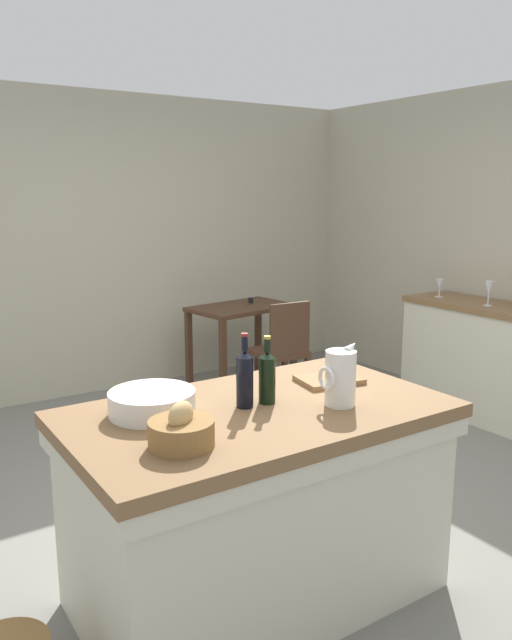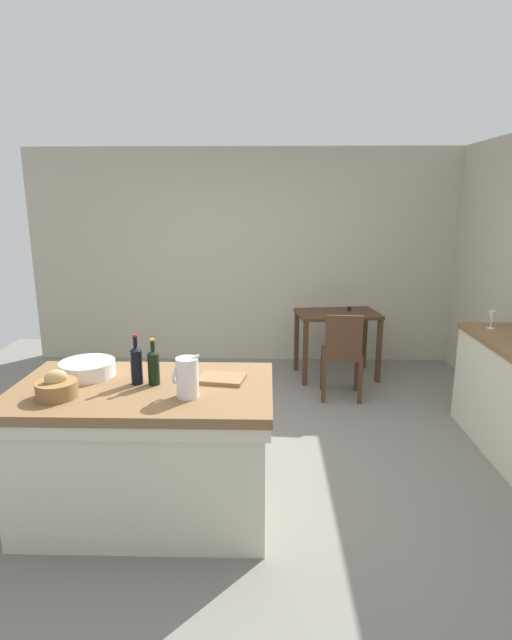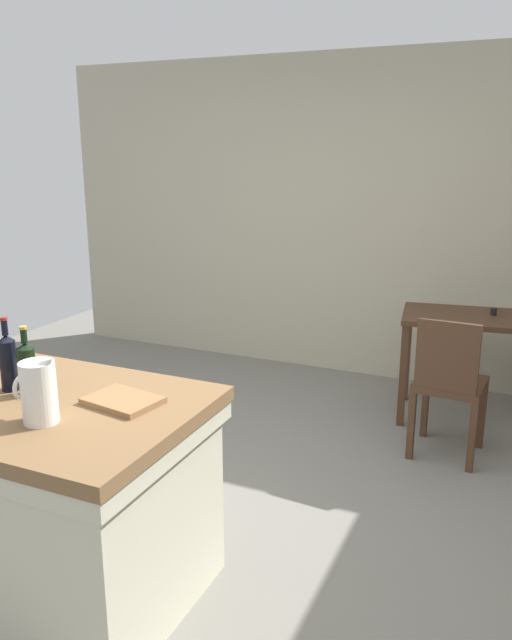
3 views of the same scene
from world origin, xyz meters
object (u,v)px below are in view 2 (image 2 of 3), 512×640
(wash_bowl, at_px, (88,369))
(cutting_board, at_px, (222,378))
(pitcher, at_px, (187,377))
(wine_bottle_amber, at_px, (136,364))
(writing_desk, at_px, (337,323))
(island_table, at_px, (146,446))
(wine_glass_middle, at_px, (492,317))
(wooden_chair, at_px, (342,352))
(bread_basket, at_px, (57,388))
(wine_bottle_dark, at_px, (154,366))

(wash_bowl, relative_size, cutting_board, 1.24)
(pitcher, distance_m, wine_bottle_amber, 0.40)
(writing_desk, height_order, wine_bottle_amber, wine_bottle_amber)
(island_table, xyz_separation_m, wine_glass_middle, (2.70, 1.36, 0.54))
(island_table, height_order, wooden_chair, wooden_chair)
(bread_basket, xyz_separation_m, wine_glass_middle, (3.15, 1.55, 0.07))
(island_table, height_order, wine_bottle_amber, wine_bottle_amber)
(writing_desk, relative_size, wash_bowl, 2.75)
(wooden_chair, height_order, wine_bottle_amber, wine_bottle_amber)
(pitcher, relative_size, wash_bowl, 0.79)
(wooden_chair, distance_m, bread_basket, 2.93)
(pitcher, bearing_deg, cutting_board, 57.76)
(bread_basket, bearing_deg, island_table, 22.65)
(wash_bowl, xyz_separation_m, cutting_board, (0.88, -0.06, -0.04))
(writing_desk, relative_size, wine_glass_middle, 6.34)
(wooden_chair, relative_size, wash_bowl, 2.57)
(wooden_chair, relative_size, bread_basket, 3.83)
(bread_basket, relative_size, wine_glass_middle, 1.54)
(pitcher, distance_m, bread_basket, 0.76)
(bread_basket, bearing_deg, pitcher, 1.87)
(wooden_chair, distance_m, wine_bottle_dark, 2.45)
(pitcher, distance_m, wine_glass_middle, 2.84)
(cutting_board, relative_size, wine_bottle_dark, 0.97)
(pitcher, bearing_deg, wine_bottle_amber, 149.95)
(bread_basket, bearing_deg, wine_bottle_dark, 22.89)
(island_table, height_order, wine_glass_middle, wine_glass_middle)
(pitcher, relative_size, bread_basket, 1.18)
(island_table, xyz_separation_m, wash_bowl, (-0.40, 0.17, 0.45))
(island_table, distance_m, pitcher, 0.63)
(wooden_chair, bearing_deg, wash_bowl, -137.34)
(wash_bowl, height_order, wine_glass_middle, wine_glass_middle)
(wash_bowl, bearing_deg, writing_desk, 51.21)
(writing_desk, distance_m, wine_glass_middle, 1.74)
(wine_bottle_dark, bearing_deg, wash_bowl, 163.07)
(cutting_board, bearing_deg, island_table, -167.16)
(island_table, relative_size, wash_bowl, 4.53)
(island_table, distance_m, writing_desk, 3.04)
(wine_glass_middle, bearing_deg, wine_bottle_dark, -153.26)
(bread_basket, height_order, wine_glass_middle, wine_glass_middle)
(wooden_chair, distance_m, wine_bottle_amber, 2.52)
(island_table, relative_size, pitcher, 5.74)
(pitcher, distance_m, wash_bowl, 0.79)
(cutting_board, xyz_separation_m, wine_glass_middle, (2.23, 1.25, 0.12))
(cutting_board, relative_size, wine_bottle_amber, 0.90)
(wine_bottle_dark, distance_m, wine_glass_middle, 2.95)
(island_table, bearing_deg, wine_glass_middle, 26.68)
(island_table, distance_m, wash_bowl, 0.63)
(wooden_chair, height_order, bread_basket, bread_basket)
(wine_glass_middle, bearing_deg, wine_bottle_amber, -154.30)
(wine_glass_middle, bearing_deg, wash_bowl, -159.09)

